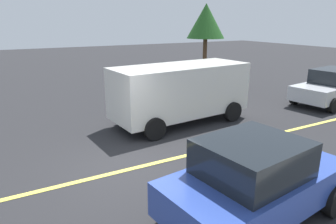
# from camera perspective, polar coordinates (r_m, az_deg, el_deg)

# --- Properties ---
(ground_plane) EXTENTS (80.00, 80.00, 0.00)m
(ground_plane) POSITION_cam_1_polar(r_m,az_deg,el_deg) (8.29, -6.14, -10.40)
(ground_plane) COLOR #262628
(lane_marking_centre) EXTENTS (28.00, 0.16, 0.01)m
(lane_marking_centre) POSITION_cam_1_polar(r_m,az_deg,el_deg) (9.71, 10.48, -6.34)
(lane_marking_centre) COLOR #E0D14C
(white_van) EXTENTS (5.35, 2.61, 2.20)m
(white_van) POSITION_cam_1_polar(r_m,az_deg,el_deg) (11.47, 2.48, 4.14)
(white_van) COLOR silver
(white_van) RESTS_ON ground_plane
(car_silver_far_lane) EXTENTS (4.61, 2.44, 1.61)m
(car_silver_far_lane) POSITION_cam_1_polar(r_m,az_deg,el_deg) (16.29, 28.37, 4.26)
(car_silver_far_lane) COLOR #B7BABF
(car_silver_far_lane) RESTS_ON ground_plane
(car_blue_approaching) EXTENTS (4.06, 2.43, 1.67)m
(car_blue_approaching) POSITION_cam_1_polar(r_m,az_deg,el_deg) (6.23, 15.97, -12.12)
(car_blue_approaching) COLOR #2D479E
(car_blue_approaching) RESTS_ON ground_plane
(tree_left_verge) EXTENTS (2.12, 2.12, 4.69)m
(tree_left_verge) POSITION_cam_1_polar(r_m,az_deg,el_deg) (17.81, 7.11, 16.42)
(tree_left_verge) COLOR #513823
(tree_left_verge) RESTS_ON ground_plane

